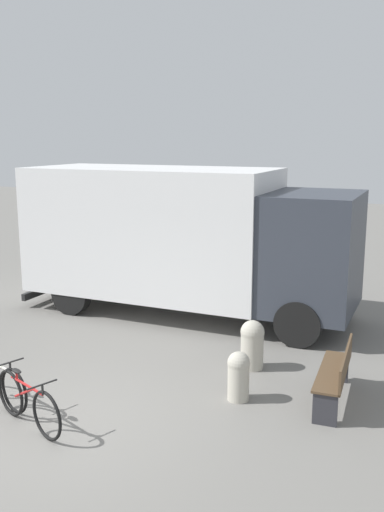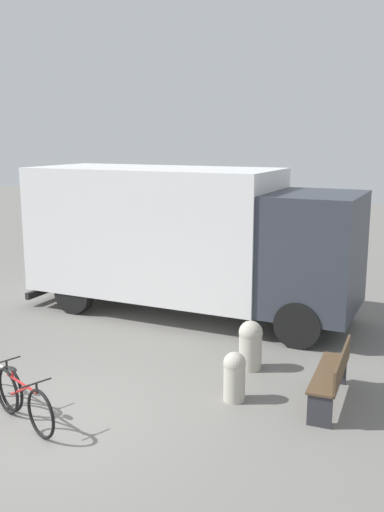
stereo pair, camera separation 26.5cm
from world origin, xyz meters
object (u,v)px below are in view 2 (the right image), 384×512
object	(u,v)px
delivery_truck	(185,235)
bollard_far_bench	(250,343)
bicycle_middle	(23,400)
park_bench	(334,374)
bollard_near_bench	(234,375)

from	to	relation	value
delivery_truck	bollard_far_bench	world-z (taller)	delivery_truck
bicycle_middle	bollard_far_bench	world-z (taller)	bollard_far_bench
bicycle_middle	bollard_far_bench	size ratio (longest dim) A/B	1.83
park_bench	bollard_far_bench	size ratio (longest dim) A/B	1.95
park_bench	bicycle_middle	xyz separation A→B (m)	(-3.69, -2.55, -0.11)
bollard_near_bench	bollard_far_bench	world-z (taller)	bollard_far_bench
delivery_truck	bollard_far_bench	distance (m)	3.68
park_bench	bollard_far_bench	world-z (taller)	bollard_far_bench
delivery_truck	park_bench	world-z (taller)	delivery_truck
park_bench	bollard_far_bench	xyz separation A→B (m)	(-1.58, 0.70, -0.02)
park_bench	bollard_far_bench	bearing A→B (deg)	61.29
bollard_near_bench	bollard_far_bench	xyz separation A→B (m)	(-0.22, 1.25, 0.05)
bollard_near_bench	bollard_far_bench	size ratio (longest dim) A/B	0.89
bollard_near_bench	bollard_far_bench	bearing A→B (deg)	99.88
park_bench	bollard_near_bench	xyz separation A→B (m)	(-1.36, -0.54, -0.06)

